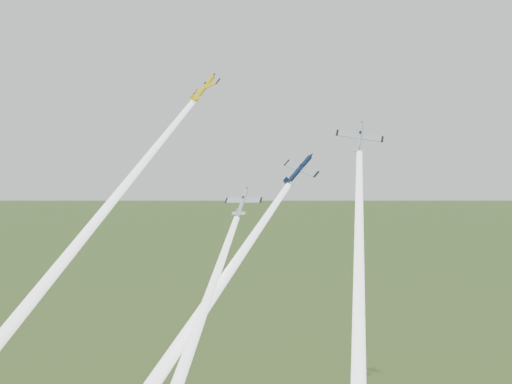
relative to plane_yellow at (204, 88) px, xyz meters
name	(u,v)px	position (x,y,z in m)	size (l,w,h in m)	color
plane_yellow	(204,88)	(0.00, 0.00, 0.00)	(8.20, 8.14, 1.28)	yellow
smoke_trail_yellow	(53,275)	(-10.47, -26.26, -30.48)	(2.84, 2.84, 76.74)	white
plane_navy	(299,170)	(19.11, 0.63, -14.27)	(7.92, 7.86, 1.24)	#0C1838
smoke_trail_navy	(194,324)	(11.96, -18.96, -36.75)	(2.84, 2.84, 54.91)	white
plane_silver_right	(359,138)	(28.55, 3.87, -8.87)	(7.73, 7.67, 1.21)	silver
smoke_trail_silver_right	(359,372)	(39.47, -20.87, -38.01)	(2.84, 2.84, 73.12)	white
plane_silver_low	(242,202)	(12.16, -5.90, -19.42)	(6.57, 6.52, 1.03)	silver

